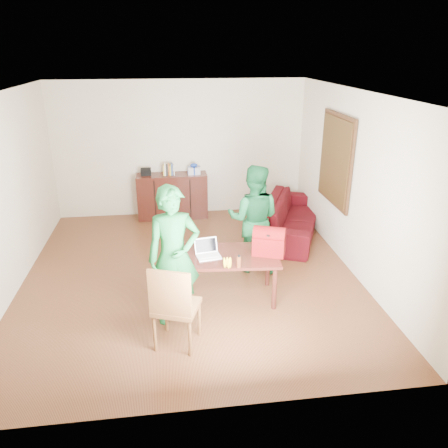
{
  "coord_description": "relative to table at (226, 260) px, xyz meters",
  "views": [
    {
      "loc": [
        -0.27,
        -5.99,
        3.25
      ],
      "look_at": [
        0.45,
        -0.55,
        1.03
      ],
      "focal_mm": 35.0,
      "sensor_mm": 36.0,
      "label": 1
    }
  ],
  "objects": [
    {
      "name": "room",
      "position": [
        -0.44,
        0.88,
        0.73
      ],
      "size": [
        5.2,
        5.7,
        2.9
      ],
      "color": "#411E10",
      "rests_on": "ground"
    },
    {
      "name": "table",
      "position": [
        0.0,
        0.0,
        0.0
      ],
      "size": [
        1.47,
        0.91,
        0.66
      ],
      "rotation": [
        0.0,
        0.0,
        -0.08
      ],
      "color": "black",
      "rests_on": "ground"
    },
    {
      "name": "chair",
      "position": [
        -0.7,
        -0.95,
        -0.27
      ],
      "size": [
        0.61,
        0.6,
        1.07
      ],
      "rotation": [
        0.0,
        0.0,
        -0.35
      ],
      "color": "brown",
      "rests_on": "ground"
    },
    {
      "name": "person_near",
      "position": [
        -0.7,
        -0.43,
        0.31
      ],
      "size": [
        0.71,
        0.52,
        1.78
      ],
      "primitive_type": "imported",
      "rotation": [
        0.0,
        0.0,
        0.15
      ],
      "color": "#16652C",
      "rests_on": "ground"
    },
    {
      "name": "person_far",
      "position": [
        0.53,
        0.81,
        0.25
      ],
      "size": [
        0.97,
        0.85,
        1.67
      ],
      "primitive_type": "imported",
      "rotation": [
        0.0,
        0.0,
        2.83
      ],
      "color": "#13562C",
      "rests_on": "ground"
    },
    {
      "name": "laptop",
      "position": [
        -0.24,
        -0.04,
        0.12
      ],
      "size": [
        0.34,
        0.27,
        0.22
      ],
      "rotation": [
        0.0,
        0.0,
        0.17
      ],
      "color": "white",
      "rests_on": "table"
    },
    {
      "name": "bananas",
      "position": [
        -0.03,
        -0.37,
        0.1
      ],
      "size": [
        0.15,
        0.1,
        0.05
      ],
      "primitive_type": null,
      "rotation": [
        0.0,
        0.0,
        0.05
      ],
      "color": "yellow",
      "rests_on": "table"
    },
    {
      "name": "bottle",
      "position": [
        0.11,
        -0.38,
        0.16
      ],
      "size": [
        0.06,
        0.06,
        0.17
      ],
      "primitive_type": "cylinder",
      "rotation": [
        0.0,
        0.0,
        0.07
      ],
      "color": "#5E2915",
      "rests_on": "table"
    },
    {
      "name": "red_bag",
      "position": [
        0.57,
        -0.05,
        0.23
      ],
      "size": [
        0.48,
        0.38,
        0.31
      ],
      "primitive_type": "cube",
      "rotation": [
        0.0,
        0.0,
        -0.37
      ],
      "color": "#6E0D07",
      "rests_on": "table"
    },
    {
      "name": "sofa",
      "position": [
        1.5,
        2.07,
        -0.25
      ],
      "size": [
        1.73,
        2.46,
        0.67
      ],
      "primitive_type": "imported",
      "rotation": [
        0.0,
        0.0,
        1.16
      ],
      "color": "#33060D",
      "rests_on": "ground"
    }
  ]
}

